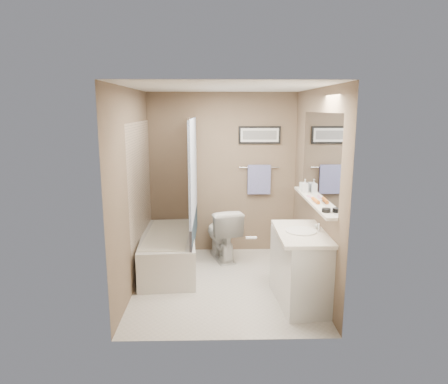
{
  "coord_description": "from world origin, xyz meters",
  "views": [
    {
      "loc": [
        -0.11,
        -4.68,
        2.16
      ],
      "look_at": [
        0.0,
        0.15,
        1.15
      ],
      "focal_mm": 32.0,
      "sensor_mm": 36.0,
      "label": 1
    }
  ],
  "objects_px": {
    "hair_brush_front": "(316,200)",
    "soap_bottle": "(305,186)",
    "candle_bowl_near": "(326,210)",
    "bathtub": "(168,252)",
    "glass_jar": "(302,186)",
    "toilet": "(222,233)",
    "vanity": "(301,269)"
  },
  "relations": [
    {
      "from": "hair_brush_front",
      "to": "soap_bottle",
      "type": "xyz_separation_m",
      "value": [
        0.0,
        0.56,
        0.06
      ]
    },
    {
      "from": "vanity",
      "to": "soap_bottle",
      "type": "relative_size",
      "value": 5.32
    },
    {
      "from": "toilet",
      "to": "glass_jar",
      "type": "distance_m",
      "value": 1.38
    },
    {
      "from": "soap_bottle",
      "to": "glass_jar",
      "type": "bearing_deg",
      "value": 90.0
    },
    {
      "from": "candle_bowl_near",
      "to": "soap_bottle",
      "type": "bearing_deg",
      "value": 90.0
    },
    {
      "from": "hair_brush_front",
      "to": "glass_jar",
      "type": "bearing_deg",
      "value": 90.0
    },
    {
      "from": "vanity",
      "to": "hair_brush_front",
      "type": "distance_m",
      "value": 0.79
    },
    {
      "from": "hair_brush_front",
      "to": "bathtub",
      "type": "bearing_deg",
      "value": 156.9
    },
    {
      "from": "hair_brush_front",
      "to": "soap_bottle",
      "type": "height_order",
      "value": "soap_bottle"
    },
    {
      "from": "bathtub",
      "to": "toilet",
      "type": "xyz_separation_m",
      "value": [
        0.74,
        0.4,
        0.13
      ]
    },
    {
      "from": "vanity",
      "to": "hair_brush_front",
      "type": "height_order",
      "value": "hair_brush_front"
    },
    {
      "from": "soap_bottle",
      "to": "hair_brush_front",
      "type": "bearing_deg",
      "value": -90.0
    },
    {
      "from": "bathtub",
      "to": "candle_bowl_near",
      "type": "relative_size",
      "value": 16.67
    },
    {
      "from": "glass_jar",
      "to": "bathtub",
      "type": "bearing_deg",
      "value": 178.27
    },
    {
      "from": "bathtub",
      "to": "candle_bowl_near",
      "type": "height_order",
      "value": "candle_bowl_near"
    },
    {
      "from": "candle_bowl_near",
      "to": "glass_jar",
      "type": "xyz_separation_m",
      "value": [
        0.0,
        1.15,
        0.03
      ]
    },
    {
      "from": "candle_bowl_near",
      "to": "soap_bottle",
      "type": "relative_size",
      "value": 0.53
    },
    {
      "from": "vanity",
      "to": "glass_jar",
      "type": "distance_m",
      "value": 1.22
    },
    {
      "from": "toilet",
      "to": "candle_bowl_near",
      "type": "height_order",
      "value": "candle_bowl_near"
    },
    {
      "from": "toilet",
      "to": "vanity",
      "type": "distance_m",
      "value": 1.64
    },
    {
      "from": "candle_bowl_near",
      "to": "glass_jar",
      "type": "bearing_deg",
      "value": 90.0
    },
    {
      "from": "vanity",
      "to": "toilet",
      "type": "bearing_deg",
      "value": 116.38
    },
    {
      "from": "vanity",
      "to": "soap_bottle",
      "type": "xyz_separation_m",
      "value": [
        0.19,
        0.79,
        0.8
      ]
    },
    {
      "from": "toilet",
      "to": "hair_brush_front",
      "type": "relative_size",
      "value": 3.48
    },
    {
      "from": "glass_jar",
      "to": "soap_bottle",
      "type": "height_order",
      "value": "soap_bottle"
    },
    {
      "from": "bathtub",
      "to": "soap_bottle",
      "type": "distance_m",
      "value": 2.03
    },
    {
      "from": "candle_bowl_near",
      "to": "glass_jar",
      "type": "relative_size",
      "value": 0.9
    },
    {
      "from": "toilet",
      "to": "soap_bottle",
      "type": "bearing_deg",
      "value": 134.3
    },
    {
      "from": "candle_bowl_near",
      "to": "toilet",
      "type": "bearing_deg",
      "value": 123.05
    },
    {
      "from": "candle_bowl_near",
      "to": "soap_bottle",
      "type": "xyz_separation_m",
      "value": [
        0.0,
        1.0,
        0.06
      ]
    },
    {
      "from": "vanity",
      "to": "glass_jar",
      "type": "xyz_separation_m",
      "value": [
        0.19,
        0.94,
        0.77
      ]
    },
    {
      "from": "candle_bowl_near",
      "to": "soap_bottle",
      "type": "height_order",
      "value": "soap_bottle"
    }
  ]
}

